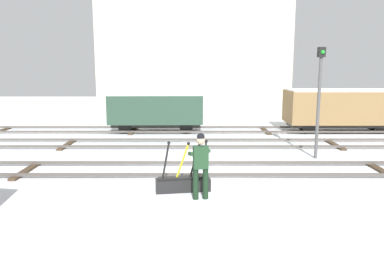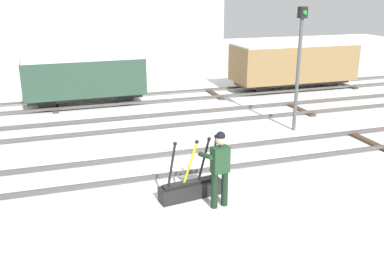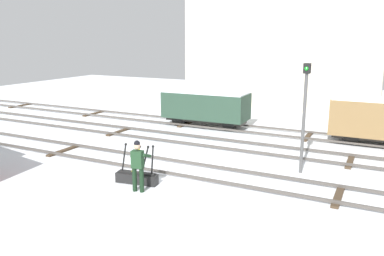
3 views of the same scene
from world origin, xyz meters
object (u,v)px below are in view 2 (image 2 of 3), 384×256
at_px(rail_worker, 219,165).
at_px(freight_car_far_end, 293,63).
at_px(switch_lever_frame, 191,187).
at_px(freight_car_near_switch, 84,77).
at_px(signal_post, 299,58).

xyz_separation_m(rail_worker, freight_car_far_end, (7.70, 9.95, 0.31)).
bearing_deg(rail_worker, freight_car_far_end, 43.93).
distance_m(switch_lever_frame, rail_worker, 1.05).
bearing_deg(freight_car_near_switch, rail_worker, -79.27).
xyz_separation_m(switch_lever_frame, freight_car_near_switch, (-1.64, 9.37, 0.94)).
height_order(rail_worker, freight_car_far_end, freight_car_far_end).
distance_m(freight_car_near_switch, freight_car_far_end, 9.80).
bearing_deg(rail_worker, switch_lever_frame, 120.26).
relative_size(rail_worker, signal_post, 0.43).
distance_m(rail_worker, freight_car_near_switch, 10.17).
xyz_separation_m(signal_post, freight_car_near_switch, (-6.56, 5.66, -1.31)).
relative_size(switch_lever_frame, signal_post, 0.38).
bearing_deg(rail_worker, freight_car_near_switch, 93.60).
distance_m(rail_worker, freight_car_far_end, 12.58).
distance_m(switch_lever_frame, freight_car_near_switch, 9.56).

